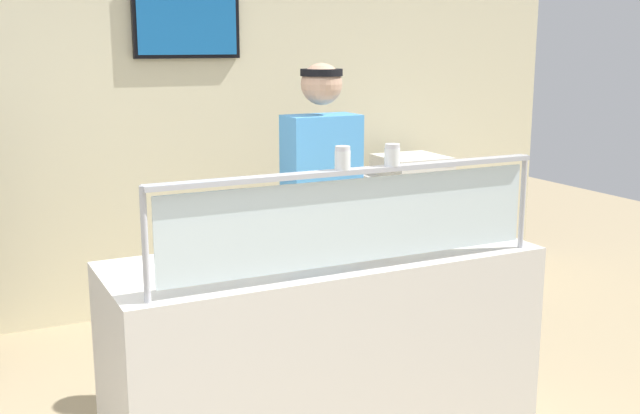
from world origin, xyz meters
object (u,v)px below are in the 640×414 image
(pizza_tray, at_px, (351,242))
(pizza_server, at_px, (350,239))
(pepper_flake_shaker, at_px, (392,156))
(parmesan_shaker, at_px, (343,159))
(worker_figure, at_px, (323,210))
(pizza_box_stack, at_px, (411,165))

(pizza_tray, xyz_separation_m, pizza_server, (-0.02, -0.02, 0.02))
(pizza_server, xyz_separation_m, pepper_flake_shaker, (-0.00, -0.35, 0.42))
(parmesan_shaker, relative_size, worker_figure, 0.05)
(pepper_flake_shaker, height_order, worker_figure, worker_figure)
(pizza_box_stack, bearing_deg, pepper_flake_shaker, -125.03)
(worker_figure, xyz_separation_m, pizza_box_stack, (1.33, 1.20, -0.02))
(pizza_tray, relative_size, pepper_flake_shaker, 5.63)
(parmesan_shaker, bearing_deg, pizza_server, 57.08)
(pizza_tray, height_order, parmesan_shaker, parmesan_shaker)
(pizza_server, distance_m, parmesan_shaker, 0.60)
(pizza_tray, distance_m, pizza_box_stack, 2.24)
(pepper_flake_shaker, bearing_deg, pizza_server, 89.62)
(parmesan_shaker, bearing_deg, pizza_box_stack, 51.02)
(parmesan_shaker, bearing_deg, pizza_tray, 56.36)
(worker_figure, relative_size, pizza_box_stack, 3.57)
(pizza_tray, height_order, pizza_box_stack, pizza_box_stack)
(pizza_tray, xyz_separation_m, pepper_flake_shaker, (-0.02, -0.37, 0.44))
(pizza_tray, distance_m, pepper_flake_shaker, 0.58)
(pizza_tray, height_order, pizza_server, pizza_server)
(pizza_tray, distance_m, worker_figure, 0.52)
(pizza_server, bearing_deg, worker_figure, 69.86)
(pizza_server, height_order, pepper_flake_shaker, pepper_flake_shaker)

